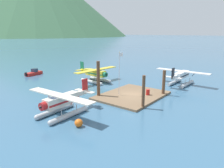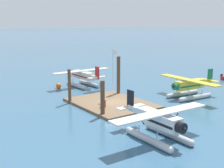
% 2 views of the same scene
% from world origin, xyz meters
% --- Properties ---
extents(ground_plane, '(1200.00, 1200.00, 0.00)m').
position_xyz_m(ground_plane, '(0.00, 0.00, 0.00)').
color(ground_plane, '#38607F').
extents(dock_platform, '(11.07, 8.45, 0.30)m').
position_xyz_m(dock_platform, '(0.00, 0.00, 0.15)').
color(dock_platform, brown).
rests_on(dock_platform, ground).
extents(piling_near_left, '(0.42, 0.42, 4.55)m').
position_xyz_m(piling_near_left, '(-3.67, -4.10, 2.27)').
color(piling_near_left, brown).
rests_on(piling_near_left, ground).
extents(piling_near_right, '(0.49, 0.49, 4.13)m').
position_xyz_m(piling_near_right, '(3.58, -3.69, 2.07)').
color(piling_near_right, brown).
rests_on(piling_near_right, ground).
extents(piling_far_left, '(0.52, 0.52, 5.72)m').
position_xyz_m(piling_far_left, '(-3.64, 3.88, 2.86)').
color(piling_far_left, brown).
rests_on(piling_far_left, ground).
extents(flagpole, '(0.95, 0.10, 6.81)m').
position_xyz_m(flagpole, '(-1.46, 1.41, 4.48)').
color(flagpole, silver).
rests_on(flagpole, dock_platform).
extents(fuel_drum, '(0.62, 0.62, 0.88)m').
position_xyz_m(fuel_drum, '(1.36, -2.10, 0.74)').
color(fuel_drum, '#AD1E19').
rests_on(fuel_drum, dock_platform).
extents(mooring_buoy, '(0.89, 0.89, 0.89)m').
position_xyz_m(mooring_buoy, '(-12.85, -1.42, 0.45)').
color(mooring_buoy, orange).
rests_on(mooring_buoy, ground).
extents(seaplane_cream_port_fwd, '(7.98, 10.45, 3.84)m').
position_xyz_m(seaplane_cream_port_fwd, '(-11.84, 2.59, 1.58)').
color(seaplane_cream_port_fwd, '#B7BABF').
rests_on(seaplane_cream_port_fwd, ground).
extents(seaplane_yellow_bow_right, '(10.47, 7.97, 3.84)m').
position_xyz_m(seaplane_yellow_bow_right, '(3.53, 11.04, 1.58)').
color(seaplane_yellow_bow_right, '#B7BABF').
rests_on(seaplane_yellow_bow_right, ground).
extents(seaplane_white_stbd_aft, '(7.98, 10.42, 3.84)m').
position_xyz_m(seaplane_white_stbd_aft, '(12.31, -3.41, 1.58)').
color(seaplane_white_stbd_aft, '#B7BABF').
rests_on(seaplane_white_stbd_aft, ground).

